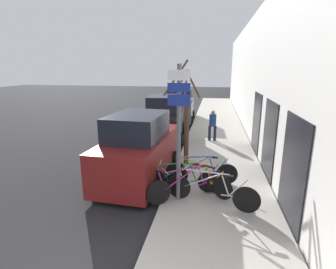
# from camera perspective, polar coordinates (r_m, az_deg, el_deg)

# --- Properties ---
(ground_plane) EXTENTS (80.00, 80.00, 0.00)m
(ground_plane) POSITION_cam_1_polar(r_m,az_deg,el_deg) (14.49, 0.33, -0.76)
(ground_plane) COLOR black
(sidewalk_curb) EXTENTS (3.20, 32.00, 0.15)m
(sidewalk_curb) POSITION_cam_1_polar(r_m,az_deg,el_deg) (17.00, 10.61, 1.53)
(sidewalk_curb) COLOR #ADA89E
(sidewalk_curb) RESTS_ON ground
(building_facade) EXTENTS (0.23, 32.00, 6.50)m
(building_facade) POSITION_cam_1_polar(r_m,az_deg,el_deg) (16.64, 17.28, 11.85)
(building_facade) COLOR silver
(building_facade) RESTS_ON ground
(signpost) EXTENTS (0.59, 0.14, 3.73)m
(signpost) POSITION_cam_1_polar(r_m,az_deg,el_deg) (6.96, 2.36, 1.24)
(signpost) COLOR #595B60
(signpost) RESTS_ON sidewalk_curb
(bicycle_0) EXTENTS (2.50, 0.74, 0.98)m
(bicycle_0) POSITION_cam_1_polar(r_m,az_deg,el_deg) (7.29, 9.31, -11.99)
(bicycle_0) COLOR black
(bicycle_0) RESTS_ON sidewalk_curb
(bicycle_1) EXTENTS (2.18, 1.39, 0.97)m
(bicycle_1) POSITION_cam_1_polar(r_m,az_deg,el_deg) (7.55, 4.66, -10.91)
(bicycle_1) COLOR black
(bicycle_1) RESTS_ON sidewalk_curb
(bicycle_2) EXTENTS (2.28, 0.44, 0.93)m
(bicycle_2) POSITION_cam_1_polar(r_m,az_deg,el_deg) (7.92, 3.07, -9.75)
(bicycle_2) COLOR black
(bicycle_2) RESTS_ON sidewalk_curb
(bicycle_3) EXTENTS (1.89, 1.31, 0.90)m
(bicycle_3) POSITION_cam_1_polar(r_m,az_deg,el_deg) (8.07, 6.93, -9.43)
(bicycle_3) COLOR black
(bicycle_3) RESTS_ON sidewalk_curb
(bicycle_4) EXTENTS (2.30, 0.44, 0.94)m
(bicycle_4) POSITION_cam_1_polar(r_m,az_deg,el_deg) (8.52, 7.26, -8.04)
(bicycle_4) COLOR black
(bicycle_4) RESTS_ON sidewalk_curb
(parked_car_0) EXTENTS (2.24, 4.57, 2.30)m
(parked_car_0) POSITION_cam_1_polar(r_m,az_deg,el_deg) (9.06, -6.22, -3.25)
(parked_car_0) COLOR maroon
(parked_car_0) RESTS_ON ground
(parked_car_1) EXTENTS (2.20, 4.31, 2.36)m
(parked_car_1) POSITION_cam_1_polar(r_m,az_deg,el_deg) (14.07, -0.66, 3.26)
(parked_car_1) COLOR black
(parked_car_1) RESTS_ON ground
(parked_car_2) EXTENTS (2.10, 4.32, 2.28)m
(parked_car_2) POSITION_cam_1_polar(r_m,az_deg,el_deg) (18.99, 2.68, 6.04)
(parked_car_2) COLOR #51565B
(parked_car_2) RESTS_ON ground
(pedestrian_near) EXTENTS (0.41, 0.35, 1.57)m
(pedestrian_near) POSITION_cam_1_polar(r_m,az_deg,el_deg) (13.42, 9.69, 2.45)
(pedestrian_near) COLOR #1E2338
(pedestrian_near) RESTS_ON sidewalk_curb
(street_tree) EXTENTS (1.41, 1.61, 3.92)m
(street_tree) POSITION_cam_1_polar(r_m,az_deg,el_deg) (9.84, 3.86, 3.25)
(street_tree) COLOR #4C3828
(street_tree) RESTS_ON sidewalk_curb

